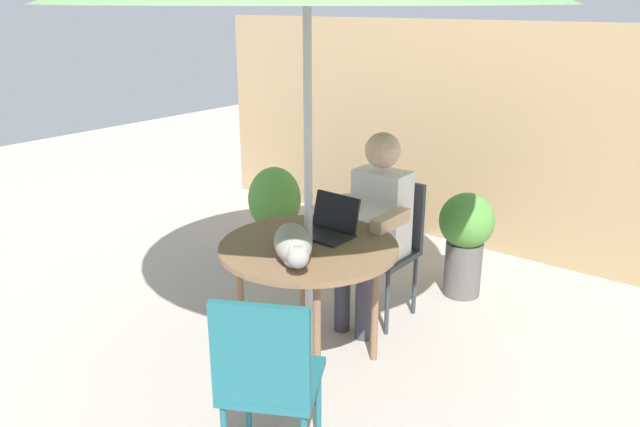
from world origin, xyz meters
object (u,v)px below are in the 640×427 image
object	(u,v)px
laptop	(330,223)
potted_plant_by_chair	(465,236)
person_seated	(375,220)
potted_plant_near_fence	(275,207)
cat	(293,245)
patio_table	(309,256)
chair_occupied	(388,238)
chair_empty	(267,374)

from	to	relation	value
laptop	potted_plant_by_chair	world-z (taller)	laptop
person_seated	potted_plant_near_fence	world-z (taller)	person_seated
laptop	cat	bearing A→B (deg)	-78.46
patio_table	laptop	size ratio (longest dim) A/B	3.17
chair_occupied	laptop	size ratio (longest dim) A/B	2.93
cat	potted_plant_near_fence	distance (m)	2.00
laptop	cat	world-z (taller)	laptop
laptop	potted_plant_by_chair	size ratio (longest dim) A/B	0.41
cat	chair_empty	bearing A→B (deg)	-58.99
person_seated	cat	bearing A→B (deg)	-84.95
potted_plant_by_chair	person_seated	bearing A→B (deg)	-112.28
patio_table	potted_plant_by_chair	xyz separation A→B (m)	(0.29, 1.37, -0.24)
potted_plant_near_fence	potted_plant_by_chair	size ratio (longest dim) A/B	0.96
person_seated	potted_plant_by_chair	world-z (taller)	person_seated
chair_empty	chair_occupied	bearing A→B (deg)	104.96
person_seated	chair_empty	bearing A→B (deg)	-73.51
potted_plant_near_fence	patio_table	bearing A→B (deg)	-41.73
patio_table	potted_plant_by_chair	bearing A→B (deg)	77.97
laptop	potted_plant_near_fence	distance (m)	1.66
patio_table	person_seated	bearing A→B (deg)	90.00
chair_occupied	person_seated	distance (m)	0.23
chair_empty	cat	size ratio (longest dim) A/B	1.79
person_seated	potted_plant_near_fence	xyz separation A→B (m)	(-1.30, 0.50, -0.32)
potted_plant_near_fence	potted_plant_by_chair	distance (m)	1.61
chair_empty	person_seated	size ratio (longest dim) A/B	0.73
chair_occupied	chair_empty	world-z (taller)	same
laptop	chair_occupied	bearing A→B (deg)	89.18
person_seated	laptop	bearing A→B (deg)	-91.11
person_seated	potted_plant_by_chair	xyz separation A→B (m)	(0.29, 0.71, -0.26)
cat	patio_table	bearing A→B (deg)	109.63
person_seated	cat	xyz separation A→B (m)	(0.08, -0.87, 0.13)
chair_empty	laptop	world-z (taller)	laptop
cat	potted_plant_near_fence	size ratio (longest dim) A/B	0.70
person_seated	potted_plant_by_chair	distance (m)	0.81
chair_occupied	patio_table	bearing A→B (deg)	-90.00
chair_occupied	chair_empty	size ratio (longest dim) A/B	1.00
cat	laptop	bearing A→B (deg)	101.54
patio_table	cat	bearing A→B (deg)	-70.37
chair_occupied	cat	distance (m)	1.07
chair_empty	cat	distance (m)	0.75
potted_plant_near_fence	potted_plant_by_chair	world-z (taller)	potted_plant_by_chair
potted_plant_near_fence	cat	bearing A→B (deg)	-44.96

